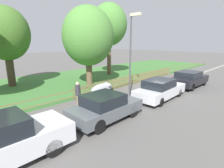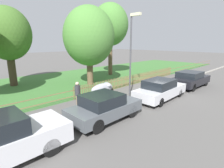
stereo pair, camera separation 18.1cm
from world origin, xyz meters
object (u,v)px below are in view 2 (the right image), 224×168
object	(u,v)px
parked_car_red_compact	(190,79)
tree_mid_park	(89,37)
parked_car_navy_estate	(160,89)
parked_car_black_saloon	(104,107)
tree_far_left	(110,25)
covered_motorcycle	(103,89)
tree_behind_motorcycle	(7,34)
pedestrian_near_fence	(78,93)
street_lamp	(132,46)

from	to	relation	value
parked_car_red_compact	tree_mid_park	bearing A→B (deg)	130.78
parked_car_navy_estate	tree_mid_park	world-z (taller)	tree_mid_park
parked_car_black_saloon	tree_far_left	bearing A→B (deg)	44.25
parked_car_black_saloon	covered_motorcycle	world-z (taller)	parked_car_black_saloon
tree_behind_motorcycle	parked_car_red_compact	bearing A→B (deg)	-45.92
tree_behind_motorcycle	pedestrian_near_fence	bearing A→B (deg)	-82.76
parked_car_red_compact	tree_behind_motorcycle	world-z (taller)	tree_behind_motorcycle
parked_car_black_saloon	parked_car_red_compact	world-z (taller)	same
parked_car_red_compact	tree_mid_park	distance (m)	9.61
parked_car_red_compact	parked_car_navy_estate	bearing A→B (deg)	-179.32
parked_car_red_compact	covered_motorcycle	size ratio (longest dim) A/B	2.07
tree_mid_park	parked_car_black_saloon	bearing A→B (deg)	-122.21
tree_behind_motorcycle	parked_car_navy_estate	bearing A→B (deg)	-61.75
covered_motorcycle	street_lamp	xyz separation A→B (m)	(1.41, -1.41, 2.93)
covered_motorcycle	parked_car_red_compact	bearing A→B (deg)	-21.62
tree_far_left	street_lamp	world-z (taller)	tree_far_left
parked_car_navy_estate	tree_mid_park	distance (m)	7.76
tree_behind_motorcycle	street_lamp	xyz separation A→B (m)	(4.94, -9.58, -0.93)
parked_car_black_saloon	tree_mid_park	world-z (taller)	tree_mid_park
street_lamp	tree_far_left	bearing A→B (deg)	55.50
tree_behind_motorcycle	tree_mid_park	size ratio (longest dim) A/B	0.98
tree_far_left	covered_motorcycle	bearing A→B (deg)	-137.21
parked_car_black_saloon	street_lamp	xyz separation A→B (m)	(3.85, 1.47, 2.86)
parked_car_red_compact	tree_far_left	xyz separation A→B (m)	(-0.88, 9.18, 5.02)
parked_car_navy_estate	covered_motorcycle	xyz separation A→B (m)	(-2.53, 3.09, -0.06)
parked_car_red_compact	tree_behind_motorcycle	distance (m)	16.17
covered_motorcycle	pedestrian_near_fence	distance (m)	2.49
parked_car_navy_estate	street_lamp	world-z (taller)	street_lamp
parked_car_red_compact	tree_far_left	bearing A→B (deg)	96.53
tree_far_left	pedestrian_near_fence	xyz separation A→B (m)	(-8.96, -6.56, -4.83)
covered_motorcycle	pedestrian_near_fence	bearing A→B (deg)	-167.07
parked_car_navy_estate	street_lamp	distance (m)	3.50
parked_car_navy_estate	pedestrian_near_fence	size ratio (longest dim) A/B	2.82
covered_motorcycle	pedestrian_near_fence	xyz separation A→B (m)	(-2.42, -0.50, 0.26)
tree_mid_park	tree_behind_motorcycle	bearing A→B (deg)	139.77
tree_far_left	tree_mid_park	bearing A→B (deg)	-154.22
parked_car_navy_estate	tree_far_left	world-z (taller)	tree_far_left
parked_car_black_saloon	covered_motorcycle	size ratio (longest dim) A/B	1.87
parked_car_black_saloon	tree_mid_park	xyz separation A→B (m)	(4.16, 6.61, 3.61)
covered_motorcycle	street_lamp	world-z (taller)	street_lamp
parked_car_navy_estate	covered_motorcycle	world-z (taller)	parked_car_navy_estate
covered_motorcycle	pedestrian_near_fence	world-z (taller)	pedestrian_near_fence
parked_car_red_compact	tree_far_left	world-z (taller)	tree_far_left
covered_motorcycle	tree_far_left	bearing A→B (deg)	43.99
parked_car_black_saloon	tree_mid_park	size ratio (longest dim) A/B	0.56
parked_car_black_saloon	covered_motorcycle	distance (m)	3.77
parked_car_black_saloon	tree_behind_motorcycle	xyz separation A→B (m)	(-1.09, 11.05, 3.78)
tree_behind_motorcycle	tree_far_left	bearing A→B (deg)	-11.89
parked_car_red_compact	tree_mid_park	xyz separation A→B (m)	(-5.69, 6.85, 3.61)
covered_motorcycle	tree_far_left	world-z (taller)	tree_far_left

